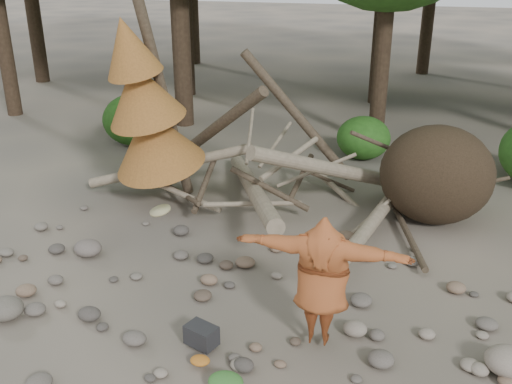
# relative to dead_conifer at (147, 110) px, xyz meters

# --- Properties ---
(ground) EXTENTS (120.00, 120.00, 0.00)m
(ground) POSITION_rel_dead_conifer_xyz_m (3.12, -3.37, -2.11)
(ground) COLOR #514C44
(ground) RESTS_ON ground
(deadfall_pile) EXTENTS (8.55, 5.24, 3.30)m
(deadfall_pile) POSITION_rel_dead_conifer_xyz_m (5.13, 0.87, -1.16)
(deadfall_pile) COLOR #332619
(deadfall_pile) RESTS_ON ground
(dead_conifer) EXTENTS (2.06, 2.16, 4.35)m
(dead_conifer) POSITION_rel_dead_conifer_xyz_m (0.00, 0.00, 0.00)
(dead_conifer) COLOR #4C3F30
(dead_conifer) RESTS_ON ground
(bush_left) EXTENTS (1.80, 1.80, 1.44)m
(bush_left) POSITION_rel_dead_conifer_xyz_m (-2.38, 3.83, -1.39)
(bush_left) COLOR #204E14
(bush_left) RESTS_ON ground
(bush_mid) EXTENTS (1.40, 1.40, 1.12)m
(bush_mid) POSITION_rel_dead_conifer_xyz_m (3.92, 4.43, -1.55)
(bush_mid) COLOR #2B631C
(bush_mid) RESTS_ON ground
(frisbee_thrower) EXTENTS (3.39, 0.89, 1.91)m
(frisbee_thrower) POSITION_rel_dead_conifer_xyz_m (4.28, -3.64, -1.10)
(frisbee_thrower) COLOR #9D4B23
(frisbee_thrower) RESTS_ON ground
(backpack) EXTENTS (0.49, 0.41, 0.28)m
(backpack) POSITION_rel_dead_conifer_xyz_m (2.77, -4.18, -1.97)
(backpack) COLOR black
(backpack) RESTS_ON ground
(cloth_orange) EXTENTS (0.27, 0.22, 0.10)m
(cloth_orange) POSITION_rel_dead_conifer_xyz_m (2.89, -4.56, -2.06)
(cloth_orange) COLOR #B1651E
(cloth_orange) RESTS_ON ground
(boulder_front_left) EXTENTS (0.55, 0.49, 0.33)m
(boulder_front_left) POSITION_rel_dead_conifer_xyz_m (-0.26, -4.36, -1.95)
(boulder_front_left) COLOR #625B51
(boulder_front_left) RESTS_ON ground
(boulder_mid_right) EXTENTS (0.61, 0.55, 0.37)m
(boulder_mid_right) POSITION_rel_dead_conifer_xyz_m (6.72, -3.55, -1.93)
(boulder_mid_right) COLOR gray
(boulder_mid_right) RESTS_ON ground
(boulder_mid_left) EXTENTS (0.50, 0.45, 0.30)m
(boulder_mid_left) POSITION_rel_dead_conifer_xyz_m (-0.14, -2.34, -1.96)
(boulder_mid_left) COLOR #685E57
(boulder_mid_left) RESTS_ON ground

